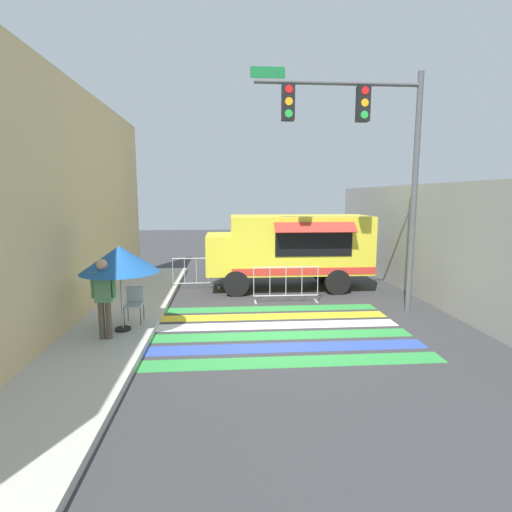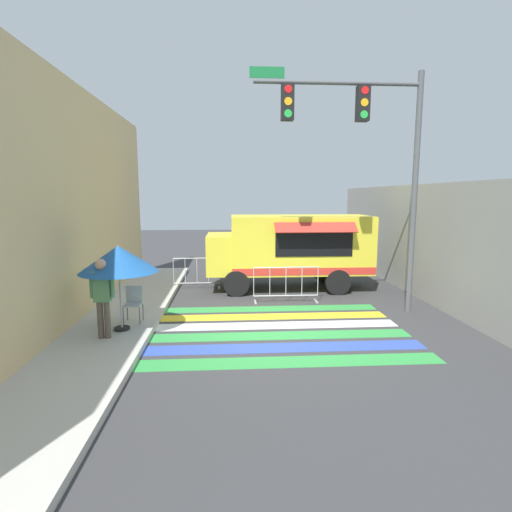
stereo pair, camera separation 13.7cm
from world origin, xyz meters
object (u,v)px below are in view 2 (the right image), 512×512
object	(u,v)px
food_truck	(288,246)
traffic_signal_pole	(365,141)
barricade_front	(286,285)
patio_umbrella	(118,259)
vendor_person	(102,293)
folding_chair	(134,300)
barricade_side	(197,274)

from	to	relation	value
food_truck	traffic_signal_pole	bearing A→B (deg)	-62.49
food_truck	barricade_front	distance (m)	2.06
patio_umbrella	vendor_person	world-z (taller)	patio_umbrella
vendor_person	barricade_front	size ratio (longest dim) A/B	0.88
traffic_signal_pole	vendor_person	size ratio (longest dim) A/B	3.68
food_truck	vendor_person	world-z (taller)	food_truck
folding_chair	traffic_signal_pole	bearing A→B (deg)	4.12
barricade_front	traffic_signal_pole	bearing A→B (deg)	-33.92
patio_umbrella	barricade_side	bearing A→B (deg)	73.96
traffic_signal_pole	barricade_side	xyz separation A→B (m)	(-4.80, 3.29, -4.18)
traffic_signal_pole	patio_umbrella	world-z (taller)	traffic_signal_pole
folding_chair	patio_umbrella	bearing A→B (deg)	-107.18
barricade_front	barricade_side	size ratio (longest dim) A/B	1.21
food_truck	patio_umbrella	size ratio (longest dim) A/B	2.83
food_truck	barricade_side	xyz separation A→B (m)	(-3.20, 0.21, -0.98)
food_truck	folding_chair	distance (m)	5.99
food_truck	traffic_signal_pole	xyz separation A→B (m)	(1.60, -3.07, 3.20)
patio_umbrella	barricade_front	bearing A→B (deg)	33.03
barricade_side	food_truck	bearing A→B (deg)	-3.81
vendor_person	barricade_side	xyz separation A→B (m)	(1.61, 5.33, -0.63)
folding_chair	food_truck	bearing A→B (deg)	37.55
traffic_signal_pole	barricade_front	size ratio (longest dim) A/B	3.22
vendor_person	barricade_side	distance (m)	5.60
food_truck	vendor_person	distance (m)	7.03
food_truck	folding_chair	size ratio (longest dim) A/B	6.33
traffic_signal_pole	vendor_person	distance (m)	7.61
patio_umbrella	barricade_front	distance (m)	5.26
traffic_signal_pole	patio_umbrella	distance (m)	6.98
folding_chair	barricade_front	size ratio (longest dim) A/B	0.44
folding_chair	barricade_front	world-z (taller)	barricade_front
traffic_signal_pole	folding_chair	world-z (taller)	traffic_signal_pole
food_truck	barricade_front	world-z (taller)	food_truck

